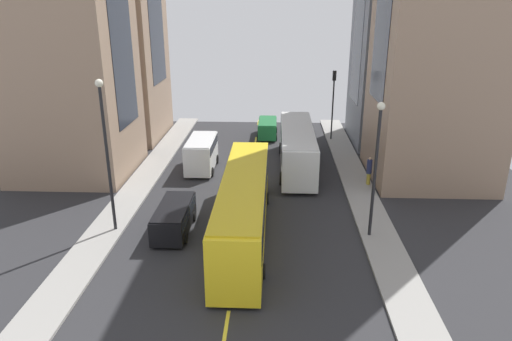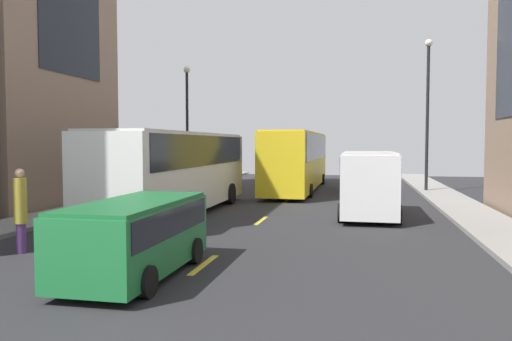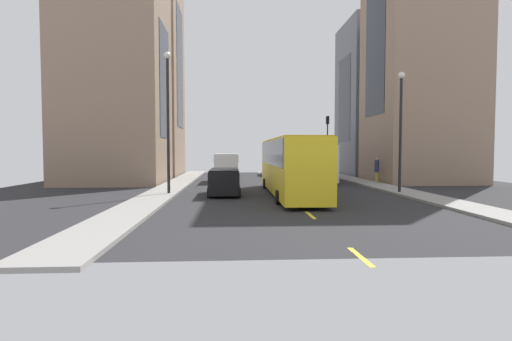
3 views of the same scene
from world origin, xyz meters
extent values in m
plane|color=#28282B|center=(0.00, 0.00, 0.00)|extent=(42.32, 42.32, 0.00)
cube|color=gray|center=(-8.07, 0.00, 0.07)|extent=(2.18, 44.00, 0.15)
cube|color=gray|center=(8.07, 0.00, 0.07)|extent=(2.18, 44.00, 0.15)
cube|color=yellow|center=(0.00, -21.00, 0.01)|extent=(0.16, 2.00, 0.01)
cube|color=yellow|center=(0.00, -14.00, 0.01)|extent=(0.16, 2.00, 0.01)
cube|color=yellow|center=(0.00, -7.00, 0.01)|extent=(0.16, 2.00, 0.01)
cube|color=yellow|center=(0.00, 0.00, 0.01)|extent=(0.16, 2.00, 0.01)
cube|color=yellow|center=(0.00, 7.00, 0.01)|extent=(0.16, 2.00, 0.01)
cube|color=yellow|center=(0.00, 14.00, 0.01)|extent=(0.16, 2.00, 0.01)
cube|color=yellow|center=(0.00, 21.00, 0.01)|extent=(0.16, 2.00, 0.01)
cube|color=slate|center=(-12.55, -14.37, 8.67)|extent=(6.38, 8.78, 17.34)
cube|color=#1E232D|center=(-12.55, -14.37, 8.67)|extent=(6.44, 4.83, 9.54)
cube|color=#937760|center=(-13.54, -4.46, 13.39)|extent=(8.37, 8.84, 26.77)
cube|color=#1E232D|center=(-13.54, -4.46, 13.39)|extent=(8.46, 4.86, 14.72)
cube|color=#937760|center=(13.28, -14.96, 12.17)|extent=(7.85, 9.28, 24.34)
cube|color=#1E232D|center=(13.28, -14.96, 12.17)|extent=(7.93, 5.10, 13.39)
cube|color=#937760|center=(13.60, -4.42, 8.81)|extent=(8.48, 8.63, 17.62)
cube|color=#1E232D|center=(13.60, -4.42, 8.81)|extent=(8.56, 4.75, 9.69)
cube|color=silver|center=(-3.71, -5.99, 1.77)|extent=(2.55, 12.15, 3.00)
cube|color=black|center=(-3.71, -5.99, 2.62)|extent=(2.60, 11.18, 1.20)
cube|color=beige|center=(-3.71, -5.99, 3.31)|extent=(2.45, 11.67, 0.08)
cylinder|color=black|center=(-4.88, -2.22, 0.50)|extent=(0.46, 1.00, 1.00)
cylinder|color=black|center=(-2.53, -2.22, 0.50)|extent=(0.46, 1.00, 1.00)
cylinder|color=black|center=(-4.88, -9.76, 0.50)|extent=(0.46, 1.00, 1.00)
cylinder|color=black|center=(-2.53, -9.76, 0.50)|extent=(0.46, 1.00, 1.00)
cube|color=yellow|center=(-0.21, 5.85, 1.86)|extent=(2.45, 14.43, 3.30)
cube|color=black|center=(-0.21, 5.85, 2.72)|extent=(2.50, 13.27, 1.48)
cube|color=gold|center=(-0.21, 5.85, 3.55)|extent=(2.35, 13.85, 0.08)
cylinder|color=black|center=(-1.33, 10.32, 0.38)|extent=(0.44, 0.76, 0.76)
cylinder|color=black|center=(0.92, 10.32, 0.38)|extent=(0.44, 0.76, 0.76)
cylinder|color=black|center=(-1.33, 1.37, 0.38)|extent=(0.44, 0.76, 0.76)
cylinder|color=black|center=(0.92, 1.37, 0.38)|extent=(0.44, 0.76, 0.76)
cube|color=white|center=(3.98, -5.29, 1.35)|extent=(2.05, 5.02, 2.30)
cube|color=black|center=(3.98, -5.29, 2.10)|extent=(2.09, 4.61, 0.69)
cube|color=silver|center=(3.98, -5.29, 2.54)|extent=(1.97, 4.82, 0.08)
cylinder|color=black|center=(3.04, -3.74, 0.36)|extent=(0.37, 0.72, 0.72)
cylinder|color=black|center=(4.92, -3.74, 0.36)|extent=(0.37, 0.72, 0.72)
cylinder|color=black|center=(3.04, -6.85, 0.36)|extent=(0.37, 0.72, 0.72)
cylinder|color=black|center=(4.92, -6.85, 0.36)|extent=(0.37, 0.72, 0.72)
cube|color=black|center=(3.95, 5.57, 0.88)|extent=(1.84, 4.67, 1.42)
cube|color=black|center=(3.95, 5.57, 1.24)|extent=(1.87, 4.30, 0.60)
cube|color=black|center=(3.95, 5.57, 1.63)|extent=(1.76, 4.49, 0.08)
cylinder|color=black|center=(3.11, 7.02, 0.31)|extent=(0.33, 0.62, 0.62)
cylinder|color=black|center=(4.80, 7.02, 0.31)|extent=(0.33, 0.62, 0.62)
cylinder|color=black|center=(3.11, 4.13, 0.31)|extent=(0.33, 0.62, 0.62)
cylinder|color=black|center=(4.80, 4.13, 0.31)|extent=(0.33, 0.62, 0.62)
cube|color=#1E7238|center=(-1.13, -15.27, 0.88)|extent=(1.78, 4.49, 1.41)
cube|color=black|center=(-1.13, -15.27, 1.24)|extent=(1.81, 4.13, 0.59)
cube|color=#1A612F|center=(-1.13, -15.27, 1.62)|extent=(1.70, 4.31, 0.08)
cylinder|color=black|center=(-1.95, -13.88, 0.31)|extent=(0.32, 0.62, 0.62)
cylinder|color=black|center=(-0.31, -13.88, 0.31)|extent=(0.32, 0.62, 0.62)
cylinder|color=black|center=(-1.95, -16.66, 0.31)|extent=(0.32, 0.62, 0.62)
cylinder|color=black|center=(-0.31, -16.66, 0.31)|extent=(0.32, 0.62, 0.62)
cylinder|color=gold|center=(-8.84, -2.20, 0.58)|extent=(0.29, 0.29, 0.86)
cylinder|color=navy|center=(-8.84, -2.20, 1.52)|extent=(0.38, 0.38, 1.03)
sphere|color=beige|center=(-8.84, -2.20, 2.14)|extent=(0.21, 0.21, 0.21)
cylinder|color=#593372|center=(-5.14, -13.75, 0.40)|extent=(0.25, 0.25, 0.79)
cylinder|color=gold|center=(-5.14, -13.75, 1.40)|extent=(0.34, 0.34, 1.22)
sphere|color=tan|center=(-5.14, -13.75, 2.13)|extent=(0.24, 0.24, 0.24)
cylinder|color=black|center=(-7.38, -14.15, 3.00)|extent=(0.14, 0.14, 5.71)
cube|color=black|center=(-7.38, -14.15, 6.31)|extent=(0.32, 0.32, 0.90)
sphere|color=red|center=(-7.38, -14.33, 6.56)|extent=(0.20, 0.20, 0.20)
sphere|color=orange|center=(-7.38, -14.33, 6.31)|extent=(0.20, 0.20, 0.20)
sphere|color=green|center=(-7.38, -14.33, 6.06)|extent=(0.20, 0.20, 0.20)
cylinder|color=black|center=(-7.48, 5.76, 3.84)|extent=(0.18, 0.18, 7.38)
sphere|color=silver|center=(-7.48, 5.76, 7.71)|extent=(0.44, 0.44, 0.44)
cylinder|color=black|center=(7.48, 5.69, 4.38)|extent=(0.18, 0.18, 8.46)
sphere|color=silver|center=(7.48, 5.69, 8.79)|extent=(0.44, 0.44, 0.44)
camera|label=1|loc=(-1.96, 30.24, 12.93)|focal=32.80mm
camera|label=2|loc=(3.65, -25.28, 2.91)|focal=34.98mm
camera|label=3|loc=(3.42, 31.54, 2.86)|focal=28.39mm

